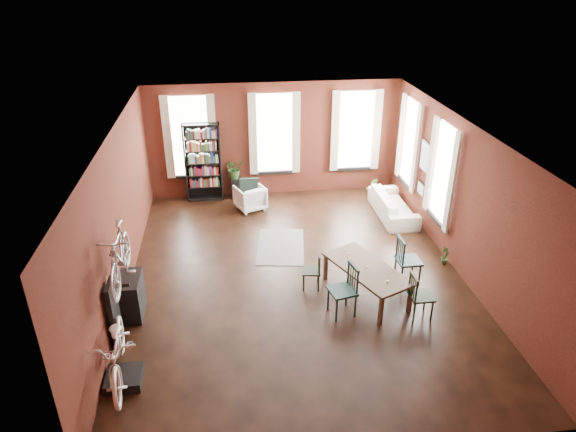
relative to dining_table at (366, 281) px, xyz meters
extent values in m
plane|color=black|center=(-1.28, 0.85, -0.32)|extent=(9.00, 9.00, 0.00)
cube|color=white|center=(-1.28, 0.85, 2.88)|extent=(7.00, 9.00, 0.04)
cube|color=#421710|center=(-1.28, 5.35, 1.28)|extent=(7.00, 0.04, 3.20)
cube|color=#421710|center=(-1.28, -3.65, 1.28)|extent=(7.00, 0.04, 3.20)
cube|color=#421710|center=(-4.78, 0.85, 1.28)|extent=(0.04, 9.00, 3.20)
cube|color=#421710|center=(2.22, 0.85, 1.28)|extent=(0.04, 9.00, 3.20)
cube|color=white|center=(-3.58, 5.32, 1.48)|extent=(1.00, 0.04, 2.20)
cube|color=#BFB29A|center=(-3.58, 5.25, 1.48)|extent=(1.40, 0.06, 2.30)
cube|color=white|center=(-1.28, 5.32, 1.48)|extent=(1.00, 0.04, 2.20)
cube|color=#BFB29A|center=(-1.28, 5.25, 1.48)|extent=(1.40, 0.06, 2.30)
cube|color=white|center=(1.02, 5.32, 1.48)|extent=(1.00, 0.04, 2.20)
cube|color=#BFB29A|center=(1.02, 5.25, 1.48)|extent=(1.40, 0.06, 2.30)
cube|color=white|center=(2.19, 1.85, 1.48)|extent=(0.04, 1.00, 2.20)
cube|color=#BFB29A|center=(2.12, 1.85, 1.48)|extent=(0.06, 1.40, 2.30)
cube|color=white|center=(2.19, 4.05, 1.48)|extent=(0.04, 1.00, 2.20)
cube|color=#BFB29A|center=(2.12, 4.05, 1.48)|extent=(0.06, 1.40, 2.30)
cube|color=black|center=(2.18, 2.95, 1.48)|extent=(0.04, 0.55, 0.75)
cube|color=black|center=(2.18, 2.95, 0.63)|extent=(0.04, 0.45, 0.35)
cube|color=brown|center=(0.00, 0.00, 0.00)|extent=(1.57, 2.08, 0.65)
cube|color=#183533|center=(-0.61, -0.54, 0.19)|extent=(0.57, 0.57, 1.03)
cube|color=black|center=(-1.05, 0.40, 0.08)|extent=(0.42, 0.42, 0.80)
cube|color=black|center=(0.83, -0.81, 0.14)|extent=(0.43, 0.43, 0.92)
cube|color=#1A363A|center=(0.99, 0.36, 0.19)|extent=(0.49, 0.49, 1.03)
cube|color=black|center=(-3.28, 5.15, 0.78)|extent=(1.00, 0.32, 2.20)
imported|color=silver|center=(-2.06, 4.33, 0.04)|extent=(0.91, 0.89, 0.74)
imported|color=beige|center=(1.67, 3.45, 0.08)|extent=(0.61, 2.08, 0.81)
cube|color=black|center=(-1.48, 2.15, -0.32)|extent=(1.31, 1.86, 0.01)
cube|color=black|center=(-4.46, -1.88, -0.24)|extent=(0.57, 0.57, 0.16)
cube|color=black|center=(-4.68, -0.95, 0.33)|extent=(0.16, 0.60, 1.30)
cube|color=black|center=(-4.56, -0.05, 0.08)|extent=(0.40, 0.80, 0.80)
cube|color=black|center=(-2.40, 5.15, -0.03)|extent=(0.29, 0.29, 0.58)
imported|color=#396227|center=(1.44, 4.72, -0.19)|extent=(0.41, 0.62, 0.26)
imported|color=#294E1F|center=(2.05, 0.92, -0.24)|extent=(0.45, 0.48, 0.16)
imported|color=white|center=(-4.47, -1.89, 0.78)|extent=(0.77, 1.06, 1.88)
imported|color=#A5A8AD|center=(-4.43, -0.95, 1.81)|extent=(0.47, 1.00, 1.66)
imported|color=#2F4F1F|center=(-2.43, 5.18, 0.49)|extent=(0.73, 0.76, 0.46)
camera|label=1|loc=(-2.63, -8.35, 5.74)|focal=32.00mm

